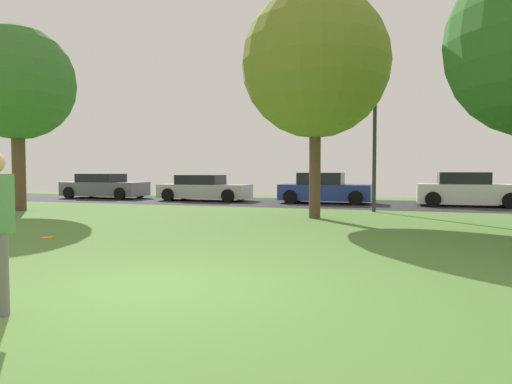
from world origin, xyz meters
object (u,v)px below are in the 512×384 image
Objects in this scene: oak_tree_center at (17,83)px; parked_car_grey at (104,187)px; frisbee_disc at (47,238)px; street_lamp_post at (374,151)px; parked_car_silver at (204,189)px; parked_car_white at (467,191)px; maple_tree_near at (315,64)px; parked_car_blue at (324,189)px.

oak_tree_center is 1.52× the size of parked_car_grey.
street_lamp_post is (6.54, 9.11, 2.24)m from frisbee_disc.
parked_car_white is (12.13, 0.09, 0.06)m from parked_car_silver.
maple_tree_near is at bearing 51.58° from frisbee_disc.
parked_car_grey is at bearing 151.83° from maple_tree_near.
parked_car_white is (16.45, 7.44, -4.12)m from oak_tree_center.
parked_car_grey is 12.12m from parked_car_blue.
parked_car_grey is at bearing 179.59° from parked_car_white.
parked_car_blue is at bearing 122.81° from street_lamp_post.
maple_tree_near is 1.58× the size of parked_car_grey.
street_lamp_post is at bearing -57.19° from parked_car_blue.
oak_tree_center is 1.54× the size of street_lamp_post.
frisbee_disc is at bearing -107.55° from parked_car_blue.
parked_car_silver is at bearing 135.70° from maple_tree_near.
street_lamp_post is at bearing 54.31° from frisbee_disc.
oak_tree_center is 0.96× the size of maple_tree_near.
parked_car_grey is (-12.92, 6.92, -4.23)m from maple_tree_near.
parked_car_blue is (12.12, -0.17, 0.02)m from parked_car_grey.
parked_car_blue is (6.06, 0.06, 0.05)m from parked_car_silver.
maple_tree_near is 9.24m from frisbee_disc.
maple_tree_near is 8.00m from parked_car_blue.
oak_tree_center is at bearing -164.38° from street_lamp_post.
parked_car_silver is at bearing 156.22° from street_lamp_post.
street_lamp_post is (8.52, -3.75, 1.65)m from parked_car_silver.
frisbee_disc is 0.06× the size of street_lamp_post.
oak_tree_center is 18.52m from parked_car_white.
street_lamp_post is (2.46, -3.81, 1.60)m from parked_car_blue.
parked_car_silver is 9.45m from street_lamp_post.
oak_tree_center is 1.66× the size of parked_car_blue.
parked_car_white reaches higher than parked_car_silver.
street_lamp_post is (1.65, 2.94, -2.61)m from maple_tree_near.
parked_car_silver reaches higher than frisbee_disc.
street_lamp_post reaches higher than parked_car_grey.
parked_car_grey is at bearing 121.55° from frisbee_disc.
maple_tree_near is 4.27m from street_lamp_post.
parked_car_silver is 1.10× the size of parked_car_white.
oak_tree_center is at bearing -176.69° from maple_tree_near.
frisbee_disc is 13.56m from parked_car_blue.
oak_tree_center is 8.81m from parked_car_grey.
parked_car_blue reaches higher than parked_car_silver.
parked_car_silver is at bearing -179.47° from parked_car_blue.
parked_car_grey is 1.10× the size of parked_car_white.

